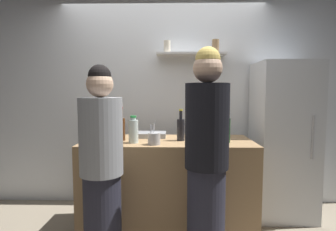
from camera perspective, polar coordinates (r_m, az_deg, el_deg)
back_wall_assembly at (r=3.50m, az=-0.94°, el=3.07°), size 4.80×0.32×2.60m
refrigerator at (r=3.38m, az=22.81°, el=-4.73°), size 0.63×0.64×1.75m
counter at (r=2.90m, az=-0.00°, el=-14.25°), size 1.69×0.72×0.93m
baking_pan at (r=2.97m, az=-3.76°, el=-4.00°), size 0.34×0.24×0.05m
utensil_holder at (r=2.54m, az=-2.93°, el=-4.83°), size 0.12×0.12×0.22m
wine_bottle_pale_glass at (r=3.11m, az=-11.92°, el=-1.82°), size 0.08×0.08×0.33m
wine_bottle_dark_glass at (r=2.74m, az=2.69°, el=-2.78°), size 0.08×0.08×0.31m
wine_bottle_amber_glass at (r=2.79m, az=-9.64°, el=-2.58°), size 0.07×0.07×0.34m
wine_bottle_green_glass at (r=2.69m, az=12.11°, el=-2.87°), size 0.07×0.07×0.32m
water_bottle_plastic at (r=2.63m, az=-7.22°, el=-3.16°), size 0.09×0.09×0.26m
person_grey_hoodie at (r=2.27m, az=-13.66°, el=-10.92°), size 0.34×0.34×1.63m
person_blonde at (r=2.18m, az=8.04°, el=-9.42°), size 0.34×0.34×1.76m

